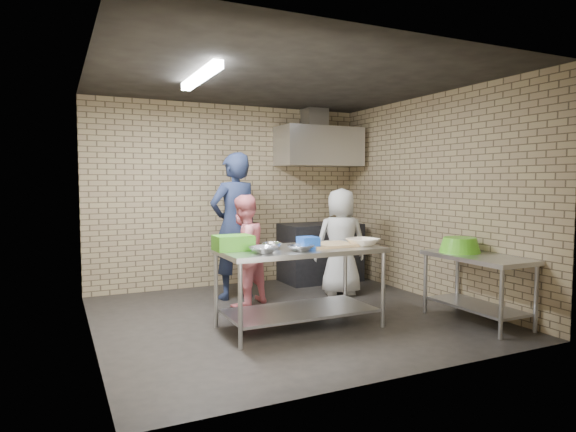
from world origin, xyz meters
The scene contains 26 objects.
floor centered at (0.00, 0.00, 0.00)m, with size 4.20×4.20×0.00m, color black.
ceiling centered at (0.00, 0.00, 2.70)m, with size 4.20×4.20×0.00m, color black.
back_wall centered at (0.00, 2.00, 1.35)m, with size 4.20×0.06×2.70m, color #8F7959.
front_wall centered at (0.00, -2.00, 1.35)m, with size 4.20×0.06×2.70m, color #8F7959.
left_wall centered at (-2.10, 0.00, 1.35)m, with size 0.06×4.00×2.70m, color #8F7959.
right_wall centered at (2.10, 0.00, 1.35)m, with size 0.06×4.00×2.70m, color #8F7959.
prep_table centered at (-0.06, -0.43, 0.43)m, with size 1.72×0.86×0.86m, color #AFB3B6.
side_counter centered at (1.80, -1.10, 0.38)m, with size 0.60×1.20×0.75m, color silver.
stove centered at (1.35, 1.65, 0.45)m, with size 1.20×0.70×0.90m, color black.
range_hood centered at (1.35, 1.70, 2.10)m, with size 1.30×0.60×0.60m, color silver.
hood_duct centered at (1.35, 1.85, 2.55)m, with size 0.35×0.30×0.30m, color #A5A8AD.
wall_shelf centered at (1.65, 1.89, 1.92)m, with size 0.80×0.20×0.04m, color #3F2B19.
fluorescent_fixture centered at (-1.00, 0.00, 2.64)m, with size 0.10×1.25×0.08m, color white.
green_crate centered at (-0.76, -0.31, 0.93)m, with size 0.38×0.29×0.15m, color #3A951B.
blue_tub centered at (-0.01, -0.53, 0.92)m, with size 0.19×0.19×0.12m, color #184AB7.
cutting_board centered at (0.29, -0.45, 0.87)m, with size 0.52×0.40×0.03m, color tan.
mixing_bowl_a centered at (-0.56, -0.63, 0.89)m, with size 0.27×0.27×0.07m, color #AFB1B6.
mixing_bowl_b centered at (-0.36, -0.38, 0.89)m, with size 0.20×0.20×0.06m, color silver.
mixing_bowl_c centered at (-0.16, -0.65, 0.89)m, with size 0.25×0.25×0.06m, color #A9ABAF.
ceramic_bowl centered at (0.64, -0.58, 0.90)m, with size 0.33×0.33×0.08m, color beige.
green_basin centered at (1.78, -0.85, 0.83)m, with size 0.46×0.46×0.17m, color #59C626, non-canonical shape.
bottle_red centered at (1.40, 1.89, 2.03)m, with size 0.07×0.07×0.18m, color #B22619.
bottle_green centered at (1.80, 1.89, 2.02)m, with size 0.06×0.06×0.15m, color green.
man_navy centered at (-0.25, 1.13, 0.97)m, with size 0.71×0.46×1.94m, color #151735.
woman_pink centered at (-0.28, 0.70, 0.70)m, with size 0.68×0.53×1.39m, color #E77A83.
woman_white centered at (1.14, 0.69, 0.73)m, with size 0.72×0.47×1.47m, color silver.
Camera 1 is at (-2.41, -5.07, 1.56)m, focal length 30.82 mm.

